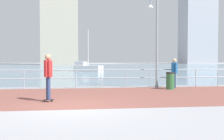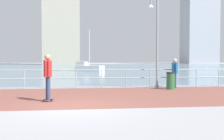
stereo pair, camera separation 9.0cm
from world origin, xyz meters
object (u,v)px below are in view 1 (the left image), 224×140
skateboarder (48,73)px  bystander (174,71)px  trash_bin (170,81)px  lamppost (155,34)px  sailboat_navy (87,68)px

skateboarder → bystander: 7.80m
skateboarder → trash_bin: (6.03, 3.49, -0.62)m
skateboarder → bystander: skateboarder is taller
skateboarder → bystander: size_ratio=1.08×
lamppost → trash_bin: bearing=-44.1°
bystander → lamppost: bearing=-174.9°
bystander → trash_bin: bystander is taller
bystander → trash_bin: 1.05m
lamppost → skateboarder: bearing=-142.3°
skateboarder → sailboat_navy: bearing=84.8°
bystander → sailboat_navy: bearing=101.8°
lamppost → sailboat_navy: bearing=98.6°
skateboarder → bystander: bearing=33.0°
lamppost → trash_bin: (0.67, -0.65, -2.54)m
bystander → sailboat_navy: size_ratio=0.30×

